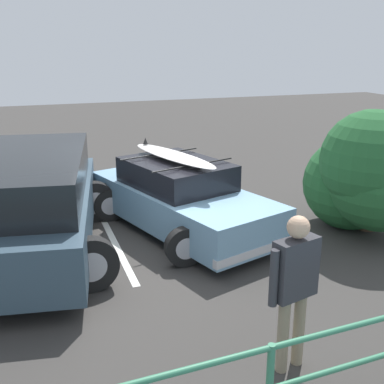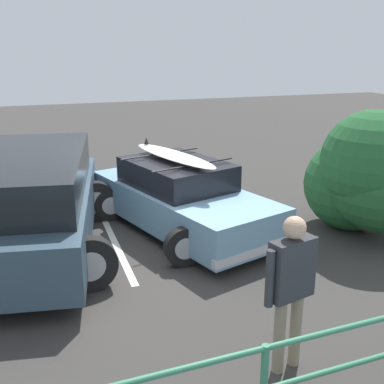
% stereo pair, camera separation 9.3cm
% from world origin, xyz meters
% --- Properties ---
extents(ground_plane, '(44.00, 44.00, 0.02)m').
position_xyz_m(ground_plane, '(0.00, 0.00, -0.01)').
color(ground_plane, '#383533').
rests_on(ground_plane, ground).
extents(parking_stripe, '(0.12, 3.91, 0.00)m').
position_xyz_m(parking_stripe, '(0.65, -0.73, 0.00)').
color(parking_stripe, silver).
rests_on(parking_stripe, ground).
extents(sedan_car, '(3.11, 4.57, 1.63)m').
position_xyz_m(sedan_car, '(-0.70, -0.77, 0.65)').
color(sedan_car, '#729EBC').
rests_on(sedan_car, ground).
extents(suv_car, '(3.25, 5.21, 1.75)m').
position_xyz_m(suv_car, '(2.00, -0.53, 0.92)').
color(suv_car, '#334756').
rests_on(suv_car, ground).
extents(person_bystander, '(0.69, 0.32, 1.81)m').
position_xyz_m(person_bystander, '(-0.55, 3.61, 1.09)').
color(person_bystander, gray).
rests_on(person_bystander, ground).
extents(railing_fence, '(10.32, 0.52, 1.02)m').
position_xyz_m(railing_fence, '(0.19, 4.47, 0.68)').
color(railing_fence, '#387F5B').
rests_on(railing_fence, ground).
extents(bush_near_left, '(2.26, 2.62, 2.44)m').
position_xyz_m(bush_near_left, '(-3.95, 0.54, 1.22)').
color(bush_near_left, '#4C3828').
rests_on(bush_near_left, ground).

